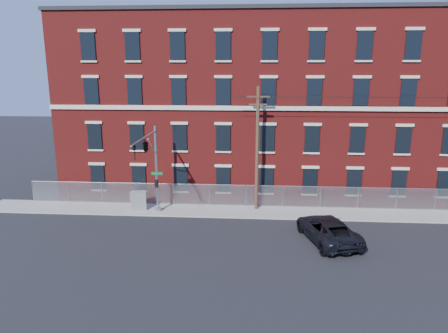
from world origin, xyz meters
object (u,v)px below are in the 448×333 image
pickup_truck (327,230)px  utility_cabinet (138,201)px  traffic_signal_mast (148,154)px  utility_pole_near (257,147)px

pickup_truck → utility_cabinet: utility_cabinet is taller
traffic_signal_mast → utility_pole_near: 8.70m
utility_pole_near → utility_cabinet: size_ratio=6.46×
utility_pole_near → utility_cabinet: 10.69m
utility_cabinet → traffic_signal_mast: bearing=-75.1°
traffic_signal_mast → utility_cabinet: bearing=124.3°
pickup_truck → utility_pole_near: bearing=-66.1°
traffic_signal_mast → pickup_truck: size_ratio=1.17×
utility_pole_near → pickup_truck: utility_pole_near is taller
utility_cabinet → utility_pole_near: bearing=-13.7°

